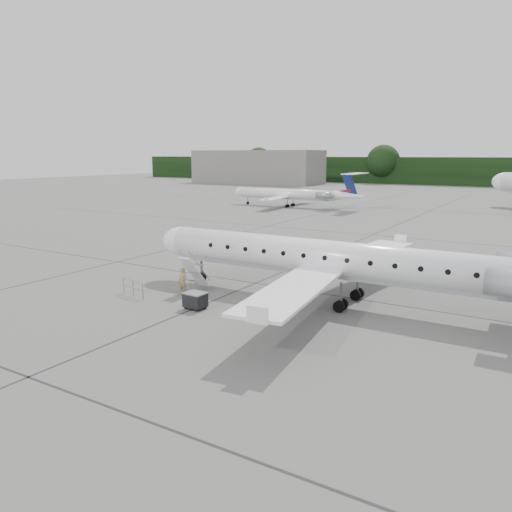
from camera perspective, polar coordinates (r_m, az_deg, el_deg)
The scene contains 8 objects.
ground at distance 26.75m, azimuth 5.58°, elevation -7.61°, with size 320.00×320.00×0.00m, color #61615F.
terminal_building at distance 155.56m, azimuth 0.11°, elevation 10.15°, with size 40.00×14.00×10.00m, color slate.
main_regional_jet at distance 29.67m, azimuth 8.96°, elevation 1.68°, with size 29.21×21.03×7.49m, color white, non-canonical shape.
airstair at distance 32.72m, azimuth -7.06°, elevation -1.95°, with size 0.85×2.08×2.35m, color white, non-canonical shape.
passenger at distance 31.88m, azimuth -8.36°, elevation -2.86°, with size 0.65×0.43×1.78m, color #967D52.
safety_railing at distance 32.30m, azimuth -13.87°, elevation -3.61°, with size 2.20×0.08×1.00m, color gray, non-canonical shape.
baggage_cart at distance 29.04m, azimuth -6.96°, elevation -5.03°, with size 1.18×0.95×1.02m, color black, non-canonical shape.
bg_regional_left at distance 85.63m, azimuth 3.44°, elevation 7.65°, with size 22.79×16.41×5.98m, color white, non-canonical shape.
Camera 1 is at (10.93, -22.80, 8.75)m, focal length 35.00 mm.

